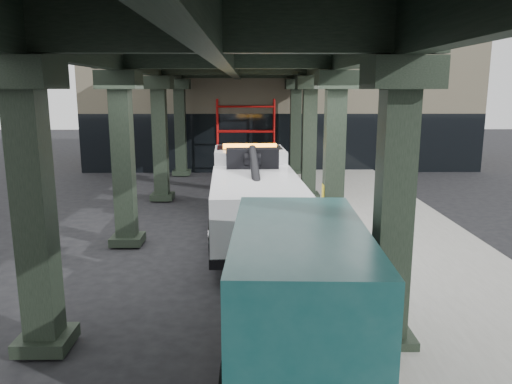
{
  "coord_description": "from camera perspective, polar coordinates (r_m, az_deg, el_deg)",
  "views": [
    {
      "loc": [
        0.18,
        -12.1,
        4.5
      ],
      "look_at": [
        0.36,
        1.45,
        1.7
      ],
      "focal_mm": 35.0,
      "sensor_mm": 36.0,
      "label": 1
    }
  ],
  "objects": [
    {
      "name": "ground",
      "position": [
        12.91,
        -1.54,
        -8.73
      ],
      "size": [
        90.0,
        90.0,
        0.0
      ],
      "primitive_type": "plane",
      "color": "black",
      "rests_on": "ground"
    },
    {
      "name": "sidewalk",
      "position": [
        15.39,
        15.63,
        -5.47
      ],
      "size": [
        5.0,
        40.0,
        0.15
      ],
      "primitive_type": "cube",
      "color": "gray",
      "rests_on": "ground"
    },
    {
      "name": "lane_stripe",
      "position": [
        14.87,
        5.15,
        -5.96
      ],
      "size": [
        0.12,
        38.0,
        0.01
      ],
      "primitive_type": "cube",
      "color": "silver",
      "rests_on": "ground"
    },
    {
      "name": "viaduct",
      "position": [
        14.14,
        -3.24,
        15.56
      ],
      "size": [
        7.4,
        32.0,
        6.4
      ],
      "color": "black",
      "rests_on": "ground"
    },
    {
      "name": "building",
      "position": [
        32.15,
        2.5,
        10.78
      ],
      "size": [
        22.0,
        10.0,
        8.0
      ],
      "primitive_type": "cube",
      "color": "#C6B793",
      "rests_on": "ground"
    },
    {
      "name": "scaffolding",
      "position": [
        26.85,
        -1.17,
        6.57
      ],
      "size": [
        3.08,
        0.88,
        4.0
      ],
      "color": "red",
      "rests_on": "ground"
    },
    {
      "name": "tow_truck",
      "position": [
        15.44,
        -0.37,
        -0.01
      ],
      "size": [
        2.88,
        8.69,
        2.81
      ],
      "rotation": [
        0.0,
        0.0,
        0.05
      ],
      "color": "black",
      "rests_on": "ground"
    },
    {
      "name": "towed_van",
      "position": [
        8.63,
        4.81,
        -10.41
      ],
      "size": [
        2.52,
        5.86,
        2.34
      ],
      "rotation": [
        0.0,
        0.0,
        -0.04
      ],
      "color": "#113D3D",
      "rests_on": "ground"
    }
  ]
}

